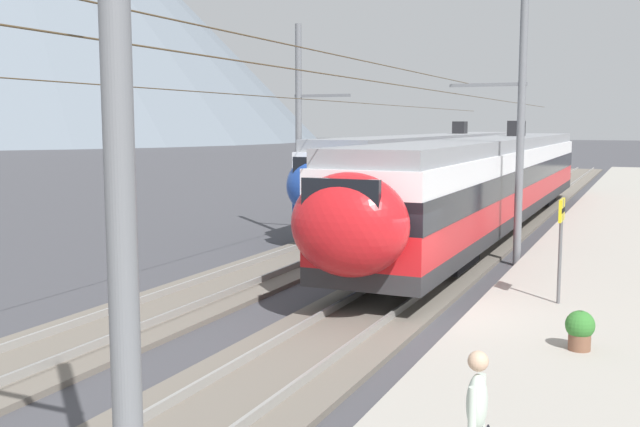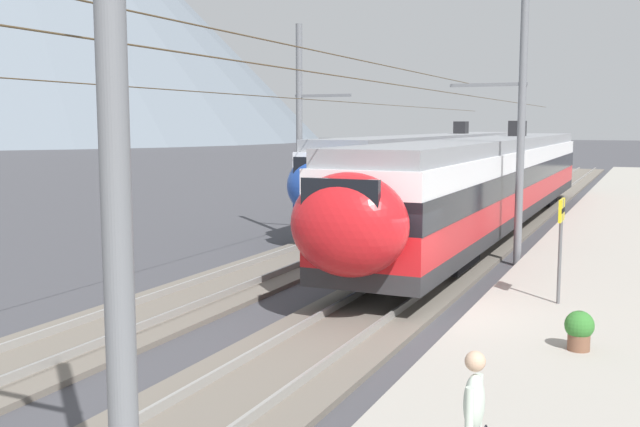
% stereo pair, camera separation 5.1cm
% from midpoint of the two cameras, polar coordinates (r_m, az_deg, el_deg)
% --- Properties ---
extents(ground_plane, '(400.00, 400.00, 0.00)m').
position_cam_midpoint_polar(ground_plane, '(16.47, 8.20, -8.69)').
color(ground_plane, '#424247').
extents(track_near, '(120.00, 3.00, 0.28)m').
position_cam_midpoint_polar(track_near, '(16.92, 3.17, -7.97)').
color(track_near, '#6B6359').
rests_on(track_near, ground).
extents(track_far, '(120.00, 3.00, 0.28)m').
position_cam_midpoint_polar(track_far, '(18.95, -9.73, -6.43)').
color(track_far, '#6B6359').
rests_on(track_far, ground).
extents(train_near_platform, '(32.35, 2.91, 4.27)m').
position_cam_midpoint_polar(train_near_platform, '(30.53, 13.11, 2.64)').
color(train_near_platform, '#2D2D30').
rests_on(train_near_platform, track_near).
extents(train_far_track, '(30.75, 2.96, 4.27)m').
position_cam_midpoint_polar(train_far_track, '(39.28, 8.90, 3.65)').
color(train_far_track, '#2D2D30').
rests_on(train_far_track, track_far).
extents(catenary_mast_west, '(42.15, 2.39, 8.30)m').
position_cam_midpoint_polar(catenary_mast_west, '(5.98, -16.54, 5.69)').
color(catenary_mast_west, slate).
rests_on(catenary_mast_west, ground).
extents(catenary_mast_mid, '(42.15, 2.39, 8.45)m').
position_cam_midpoint_polar(catenary_mast_mid, '(23.62, 14.80, 6.51)').
color(catenary_mast_mid, slate).
rests_on(catenary_mast_mid, ground).
extents(catenary_mast_far_side, '(42.15, 2.25, 8.11)m').
position_cam_midpoint_polar(catenary_mast_far_side, '(28.11, -1.46, 6.42)').
color(catenary_mast_far_side, slate).
rests_on(catenary_mast_far_side, ground).
extents(platform_sign, '(0.70, 0.08, 2.38)m').
position_cam_midpoint_polar(platform_sign, '(17.42, 17.98, -1.02)').
color(platform_sign, '#59595B').
rests_on(platform_sign, platform_slab).
extents(passenger_walking, '(0.53, 0.22, 1.69)m').
position_cam_midpoint_polar(passenger_walking, '(8.26, 11.78, -15.26)').
color(passenger_walking, '#383842').
rests_on(passenger_walking, platform_slab).
extents(potted_plant_platform_edge, '(0.52, 0.52, 0.72)m').
position_cam_midpoint_polar(potted_plant_platform_edge, '(14.21, 19.27, -8.31)').
color(potted_plant_platform_edge, brown).
rests_on(potted_plant_platform_edge, platform_slab).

